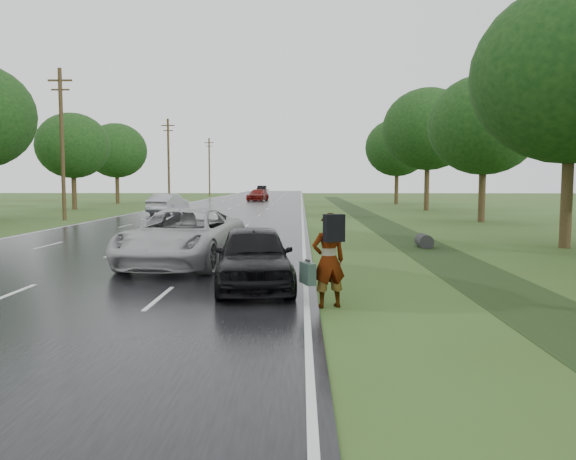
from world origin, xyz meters
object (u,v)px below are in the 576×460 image
(dark_sedan, at_px, (254,256))
(silver_sedan, at_px, (169,204))
(pedestrian, at_px, (328,259))
(white_pickup, at_px, (183,237))

(dark_sedan, xyz_separation_m, silver_sedan, (-9.18, 30.11, 0.04))
(pedestrian, relative_size, dark_sedan, 0.44)
(white_pickup, relative_size, dark_sedan, 1.39)
(pedestrian, height_order, dark_sedan, pedestrian)
(pedestrian, xyz_separation_m, silver_sedan, (-10.88, 32.06, -0.17))
(pedestrian, distance_m, silver_sedan, 33.85)
(silver_sedan, bearing_deg, white_pickup, 113.37)
(pedestrian, height_order, white_pickup, pedestrian)
(pedestrian, distance_m, dark_sedan, 2.59)
(pedestrian, relative_size, silver_sedan, 0.40)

